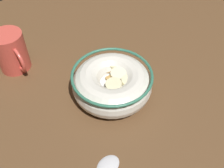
# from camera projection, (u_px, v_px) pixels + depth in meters

# --- Properties ---
(ground_plane) EXTENTS (1.05, 1.05, 0.02)m
(ground_plane) POSITION_uv_depth(u_px,v_px,m) (112.00, 96.00, 0.58)
(ground_plane) COLOR brown
(cereal_bowl) EXTENTS (0.17, 0.17, 0.06)m
(cereal_bowl) POSITION_uv_depth(u_px,v_px,m) (112.00, 83.00, 0.55)
(cereal_bowl) COLOR silver
(cereal_bowl) RESTS_ON ground_plane
(coffee_mug) EXTENTS (0.10, 0.07, 0.09)m
(coffee_mug) POSITION_uv_depth(u_px,v_px,m) (12.00, 52.00, 0.60)
(coffee_mug) COLOR #D84C3F
(coffee_mug) RESTS_ON ground_plane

